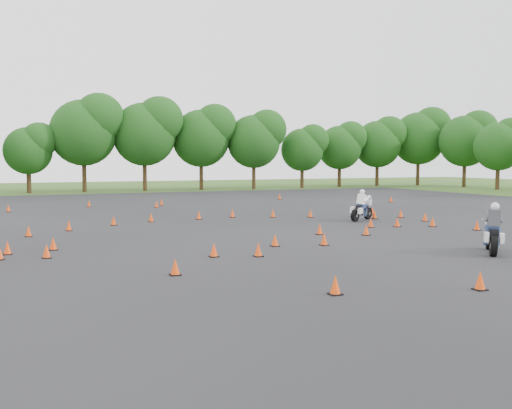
{
  "coord_description": "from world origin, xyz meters",
  "views": [
    {
      "loc": [
        -10.36,
        -20.13,
        3.22
      ],
      "look_at": [
        0.0,
        4.0,
        1.2
      ],
      "focal_mm": 40.0,
      "sensor_mm": 36.0,
      "label": 1
    }
  ],
  "objects": [
    {
      "name": "ground",
      "position": [
        0.0,
        0.0,
        0.0
      ],
      "size": [
        140.0,
        140.0,
        0.0
      ],
      "primitive_type": "plane",
      "color": "#2D5119",
      "rests_on": "ground"
    },
    {
      "name": "asphalt_pad",
      "position": [
        0.0,
        6.0,
        0.01
      ],
      "size": [
        62.0,
        62.0,
        0.0
      ],
      "primitive_type": "plane",
      "color": "black",
      "rests_on": "ground"
    },
    {
      "name": "treeline",
      "position": [
        1.93,
        34.83,
        4.65
      ],
      "size": [
        87.24,
        32.78,
        10.64
      ],
      "color": "#184213",
      "rests_on": "ground"
    },
    {
      "name": "traffic_cones",
      "position": [
        -0.06,
        5.51,
        0.23
      ],
      "size": [
        36.33,
        33.01,
        0.45
      ],
      "color": "#E94009",
      "rests_on": "asphalt_pad"
    },
    {
      "name": "rider_grey",
      "position": [
        4.99,
        -5.22,
        0.89
      ],
      "size": [
        2.04,
        2.2,
        1.78
      ],
      "primitive_type": null,
      "rotation": [
        0.0,
        0.0,
        0.86
      ],
      "color": "#393C40",
      "rests_on": "ground"
    },
    {
      "name": "rider_white",
      "position": [
        6.93,
        5.73,
        0.85
      ],
      "size": [
        2.23,
        1.67,
        1.69
      ],
      "primitive_type": null,
      "rotation": [
        0.0,
        0.0,
        0.53
      ],
      "color": "white",
      "rests_on": "ground"
    }
  ]
}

